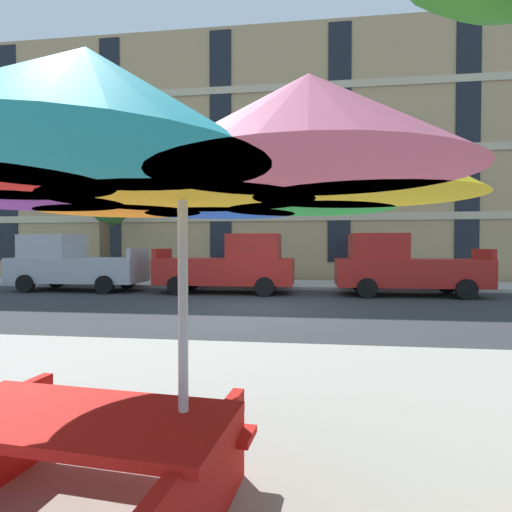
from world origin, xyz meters
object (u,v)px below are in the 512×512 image
pickup_red (232,266)px  pickup_red_midblock (402,267)px  street_tree_left (110,209)px  picnic_table (78,462)px  pickup_silver (73,265)px  patio_umbrella (182,166)px

pickup_red → pickup_red_midblock: same height
street_tree_left → picnic_table: (8.18, -16.32, -3.04)m
pickup_red_midblock → street_tree_left: 13.50m
pickup_red → picnic_table: 12.92m
picnic_table → street_tree_left: bearing=116.6°
pickup_silver → patio_umbrella: patio_umbrella is taller
street_tree_left → patio_umbrella: 18.48m
pickup_red_midblock → picnic_table: bearing=-109.8°
pickup_silver → pickup_red_midblock: (12.54, 0.00, 0.00)m
street_tree_left → picnic_table: bearing=-63.4°
pickup_red_midblock → patio_umbrella: patio_umbrella is taller
pickup_red_midblock → pickup_silver: bearing=180.0°
pickup_red → patio_umbrella: patio_umbrella is taller
pickup_silver → pickup_red_midblock: bearing=0.0°
pickup_red → patio_umbrella: size_ratio=1.54×
pickup_red → pickup_red_midblock: 6.16m
pickup_red_midblock → street_tree_left: size_ratio=1.10×
pickup_red → pickup_silver: bearing=180.0°
pickup_silver → pickup_red_midblock: 12.54m
pickup_red_midblock → picnic_table: size_ratio=2.64×
pickup_red_midblock → patio_umbrella: 13.37m
pickup_red_midblock → patio_umbrella: (-4.02, -12.70, 1.19)m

